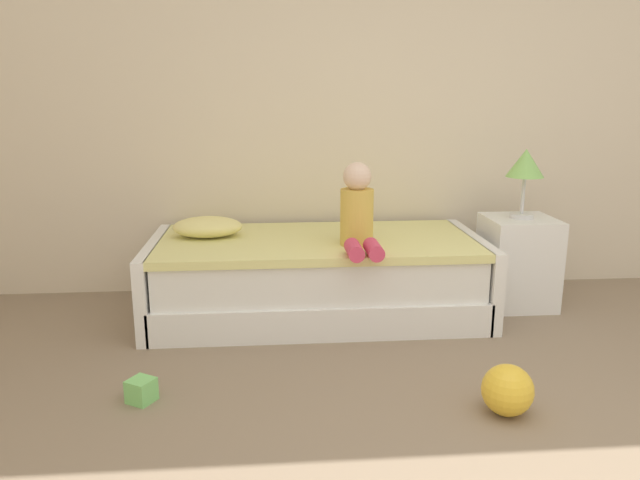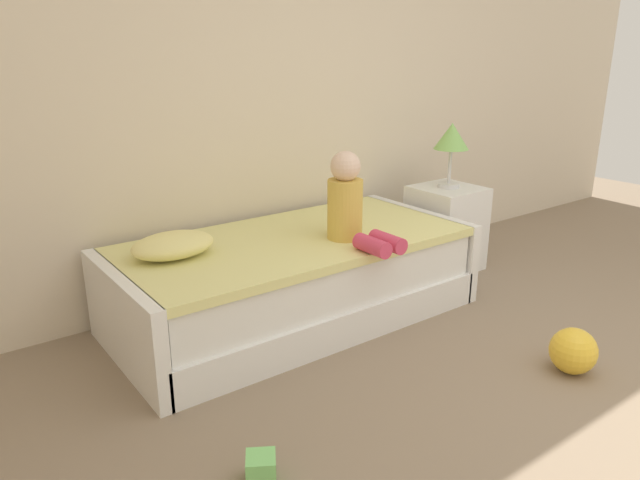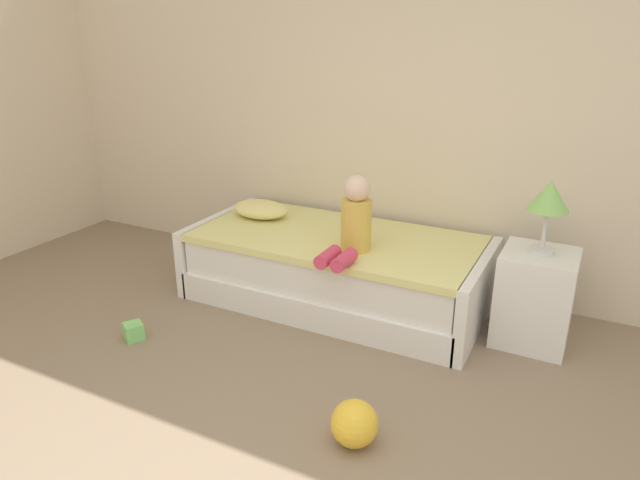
{
  "view_description": "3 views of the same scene",
  "coord_description": "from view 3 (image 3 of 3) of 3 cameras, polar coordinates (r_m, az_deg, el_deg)",
  "views": [
    {
      "loc": [
        -0.95,
        -1.73,
        1.4
      ],
      "look_at": [
        -0.66,
        1.75,
        0.55
      ],
      "focal_mm": 34.07,
      "sensor_mm": 36.0,
      "label": 1
    },
    {
      "loc": [
        -2.48,
        -0.69,
        1.55
      ],
      "look_at": [
        -0.66,
        1.75,
        0.55
      ],
      "focal_mm": 33.27,
      "sensor_mm": 36.0,
      "label": 2
    },
    {
      "loc": [
        0.96,
        -1.4,
        1.9
      ],
      "look_at": [
        -0.66,
        1.75,
        0.55
      ],
      "focal_mm": 32.08,
      "sensor_mm": 36.0,
      "label": 3
    }
  ],
  "objects": [
    {
      "name": "pillow",
      "position": [
        4.4,
        -5.95,
        3.08
      ],
      "size": [
        0.44,
        0.3,
        0.13
      ],
      "primitive_type": "ellipsoid",
      "color": "#F2E58C",
      "rests_on": "bed"
    },
    {
      "name": "table_lamp",
      "position": [
        3.59,
        21.9,
        3.77
      ],
      "size": [
        0.24,
        0.24,
        0.45
      ],
      "color": "silver",
      "rests_on": "nightstand"
    },
    {
      "name": "nightstand",
      "position": [
        3.81,
        20.62,
        -5.4
      ],
      "size": [
        0.44,
        0.44,
        0.6
      ],
      "primitive_type": "cube",
      "color": "white",
      "rests_on": "ground"
    },
    {
      "name": "child_figure",
      "position": [
        3.67,
        3.33,
        1.79
      ],
      "size": [
        0.2,
        0.51,
        0.5
      ],
      "color": "gold",
      "rests_on": "bed"
    },
    {
      "name": "toy_block",
      "position": [
        3.88,
        -18.09,
        -8.66
      ],
      "size": [
        0.15,
        0.15,
        0.11
      ],
      "primitive_type": "cube",
      "rotation": [
        0.0,
        0.0,
        1.02
      ],
      "color": "#7FD872",
      "rests_on": "ground"
    },
    {
      "name": "toy_ball",
      "position": [
        2.86,
        3.45,
        -17.8
      ],
      "size": [
        0.23,
        0.23,
        0.23
      ],
      "primitive_type": "sphere",
      "color": "yellow",
      "rests_on": "ground"
    },
    {
      "name": "bed",
      "position": [
        4.11,
        1.59,
        -2.86
      ],
      "size": [
        2.11,
        1.0,
        0.5
      ],
      "color": "white",
      "rests_on": "ground"
    },
    {
      "name": "wall_rear",
      "position": [
        4.14,
        14.04,
        14.02
      ],
      "size": [
        7.2,
        0.1,
        2.9
      ],
      "primitive_type": "cube",
      "color": "beige",
      "rests_on": "ground"
    }
  ]
}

